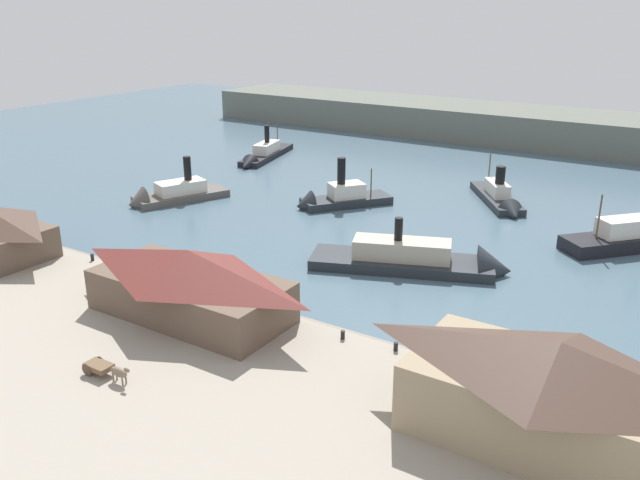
% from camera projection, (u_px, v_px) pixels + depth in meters
% --- Properties ---
extents(ground_plane, '(320.00, 320.00, 0.00)m').
position_uv_depth(ground_plane, '(262.00, 297.00, 79.44)').
color(ground_plane, '#476070').
extents(quay_promenade, '(110.00, 36.00, 1.20)m').
position_uv_depth(quay_promenade, '(118.00, 375.00, 61.83)').
color(quay_promenade, '#9E9384').
rests_on(quay_promenade, ground).
extents(seawall_edge, '(110.00, 0.80, 1.00)m').
position_uv_depth(seawall_edge, '(243.00, 304.00, 76.43)').
color(seawall_edge, gray).
rests_on(seawall_edge, ground).
extents(ferry_shed_customs_shed, '(22.26, 10.55, 7.54)m').
position_uv_depth(ferry_shed_customs_shed, '(190.00, 282.00, 71.10)').
color(ferry_shed_customs_shed, brown).
rests_on(ferry_shed_customs_shed, quay_promenade).
extents(ferry_shed_east_terminal, '(22.28, 11.28, 8.63)m').
position_uv_depth(ferry_shed_east_terminal, '(555.00, 392.00, 50.11)').
color(ferry_shed_east_terminal, '#998466').
rests_on(ferry_shed_east_terminal, quay_promenade).
extents(horse_cart, '(5.50, 1.67, 1.87)m').
position_uv_depth(horse_cart, '(106.00, 368.00, 59.97)').
color(horse_cart, brown).
rests_on(horse_cart, quay_promenade).
extents(mooring_post_center_west, '(0.44, 0.44, 0.90)m').
position_uv_depth(mooring_post_center_west, '(92.00, 257.00, 87.31)').
color(mooring_post_center_west, black).
rests_on(mooring_post_center_west, quay_promenade).
extents(mooring_post_east, '(0.44, 0.44, 0.90)m').
position_uv_depth(mooring_post_east, '(121.00, 268.00, 83.81)').
color(mooring_post_east, black).
rests_on(mooring_post_east, quay_promenade).
extents(mooring_post_west, '(0.44, 0.44, 0.90)m').
position_uv_depth(mooring_post_west, '(343.00, 335.00, 67.04)').
color(mooring_post_west, black).
rests_on(mooring_post_west, quay_promenade).
extents(mooring_post_center_east, '(0.44, 0.44, 0.90)m').
position_uv_depth(mooring_post_center_east, '(396.00, 346.00, 64.76)').
color(mooring_post_center_east, black).
rests_on(mooring_post_center_east, quay_promenade).
extents(ferry_departing_north, '(9.97, 24.01, 8.69)m').
position_uv_depth(ferry_departing_north, '(262.00, 155.00, 147.63)').
color(ferry_departing_north, black).
rests_on(ferry_departing_north, ground).
extents(ferry_moored_west, '(14.29, 16.64, 10.23)m').
position_uv_depth(ferry_moored_west, '(335.00, 199.00, 114.37)').
color(ferry_moored_west, '#23282D').
rests_on(ferry_moored_west, ground).
extents(ferry_outer_harbor, '(12.29, 18.72, 9.82)m').
position_uv_depth(ferry_outer_harbor, '(168.00, 195.00, 116.83)').
color(ferry_outer_harbor, '#514C47').
rests_on(ferry_outer_harbor, ground).
extents(ferry_mid_harbor, '(26.77, 15.70, 9.43)m').
position_uv_depth(ferry_mid_harbor, '(430.00, 262.00, 87.07)').
color(ferry_mid_harbor, '#23282D').
rests_on(ferry_mid_harbor, ground).
extents(ferry_approaching_east, '(15.35, 19.39, 8.81)m').
position_uv_depth(ferry_approaching_east, '(501.00, 199.00, 114.81)').
color(ferry_approaching_east, '#23282D').
rests_on(ferry_approaching_east, ground).
extents(far_headland, '(180.00, 24.00, 8.00)m').
position_uv_depth(far_headland, '(530.00, 127.00, 165.13)').
color(far_headland, '#60665B').
rests_on(far_headland, ground).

